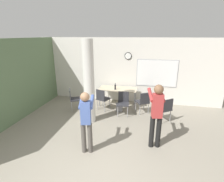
{
  "coord_description": "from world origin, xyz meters",
  "views": [
    {
      "loc": [
        0.95,
        -2.47,
        2.91
      ],
      "look_at": [
        -0.2,
        2.88,
        1.14
      ],
      "focal_mm": 28.0,
      "sensor_mm": 36.0,
      "label": 1
    }
  ],
  "objects_px": {
    "person_playing_side": "(157,111)",
    "bottle_on_table": "(115,87)",
    "folding_table": "(118,89)",
    "chair_table_left": "(102,98)",
    "chair_table_right": "(143,101)",
    "chair_table_front": "(123,102)",
    "chair_mid_room": "(165,108)",
    "chair_near_pillar": "(74,98)",
    "person_playing_front": "(86,118)"
  },
  "relations": [
    {
      "from": "chair_near_pillar",
      "to": "chair_table_left",
      "type": "relative_size",
      "value": 1.0
    },
    {
      "from": "bottle_on_table",
      "to": "person_playing_side",
      "type": "height_order",
      "value": "person_playing_side"
    },
    {
      "from": "chair_mid_room",
      "to": "chair_near_pillar",
      "type": "distance_m",
      "value": 3.49
    },
    {
      "from": "chair_mid_room",
      "to": "chair_table_left",
      "type": "height_order",
      "value": "same"
    },
    {
      "from": "chair_near_pillar",
      "to": "chair_table_left",
      "type": "xyz_separation_m",
      "value": [
        1.12,
        0.23,
        0.0
      ]
    },
    {
      "from": "chair_mid_room",
      "to": "chair_table_right",
      "type": "bearing_deg",
      "value": 145.44
    },
    {
      "from": "chair_table_front",
      "to": "chair_near_pillar",
      "type": "xyz_separation_m",
      "value": [
        -1.99,
        0.02,
        0.0
      ]
    },
    {
      "from": "chair_table_right",
      "to": "person_playing_side",
      "type": "relative_size",
      "value": 0.5
    },
    {
      "from": "bottle_on_table",
      "to": "chair_near_pillar",
      "type": "xyz_separation_m",
      "value": [
        -1.55,
        -0.69,
        -0.34
      ]
    },
    {
      "from": "folding_table",
      "to": "chair_near_pillar",
      "type": "distance_m",
      "value": 1.86
    },
    {
      "from": "folding_table",
      "to": "person_playing_front",
      "type": "relative_size",
      "value": 0.97
    },
    {
      "from": "chair_mid_room",
      "to": "person_playing_side",
      "type": "distance_m",
      "value": 1.64
    },
    {
      "from": "folding_table",
      "to": "chair_mid_room",
      "type": "relative_size",
      "value": 1.82
    },
    {
      "from": "chair_table_left",
      "to": "chair_table_right",
      "type": "bearing_deg",
      "value": -0.28
    },
    {
      "from": "bottle_on_table",
      "to": "person_playing_front",
      "type": "relative_size",
      "value": 0.17
    },
    {
      "from": "person_playing_side",
      "to": "folding_table",
      "type": "bearing_deg",
      "value": 119.11
    },
    {
      "from": "folding_table",
      "to": "chair_table_right",
      "type": "distance_m",
      "value": 1.28
    },
    {
      "from": "chair_table_front",
      "to": "chair_table_left",
      "type": "bearing_deg",
      "value": 163.62
    },
    {
      "from": "folding_table",
      "to": "bottle_on_table",
      "type": "height_order",
      "value": "bottle_on_table"
    },
    {
      "from": "person_playing_front",
      "to": "folding_table",
      "type": "bearing_deg",
      "value": 86.37
    },
    {
      "from": "chair_table_right",
      "to": "person_playing_side",
      "type": "xyz_separation_m",
      "value": [
        0.4,
        -2.04,
        0.52
      ]
    },
    {
      "from": "chair_table_front",
      "to": "person_playing_front",
      "type": "distance_m",
      "value": 2.5
    },
    {
      "from": "folding_table",
      "to": "chair_table_left",
      "type": "distance_m",
      "value": 0.84
    },
    {
      "from": "chair_table_right",
      "to": "chair_table_front",
      "type": "bearing_deg",
      "value": -161.15
    },
    {
      "from": "chair_near_pillar",
      "to": "chair_table_right",
      "type": "bearing_deg",
      "value": 4.75
    },
    {
      "from": "person_playing_front",
      "to": "person_playing_side",
      "type": "xyz_separation_m",
      "value": [
        1.7,
        0.6,
        0.07
      ]
    },
    {
      "from": "bottle_on_table",
      "to": "chair_table_left",
      "type": "distance_m",
      "value": 0.71
    },
    {
      "from": "chair_table_right",
      "to": "bottle_on_table",
      "type": "bearing_deg",
      "value": 158.46
    },
    {
      "from": "folding_table",
      "to": "chair_table_front",
      "type": "distance_m",
      "value": 0.98
    },
    {
      "from": "chair_table_right",
      "to": "chair_table_left",
      "type": "distance_m",
      "value": 1.61
    },
    {
      "from": "chair_table_right",
      "to": "person_playing_front",
      "type": "height_order",
      "value": "person_playing_front"
    },
    {
      "from": "chair_table_right",
      "to": "chair_mid_room",
      "type": "bearing_deg",
      "value": -34.56
    },
    {
      "from": "chair_mid_room",
      "to": "chair_table_front",
      "type": "height_order",
      "value": "same"
    },
    {
      "from": "folding_table",
      "to": "chair_mid_room",
      "type": "distance_m",
      "value": 2.19
    },
    {
      "from": "folding_table",
      "to": "chair_table_left",
      "type": "bearing_deg",
      "value": -129.07
    },
    {
      "from": "bottle_on_table",
      "to": "chair_table_front",
      "type": "distance_m",
      "value": 0.91
    },
    {
      "from": "chair_mid_room",
      "to": "folding_table",
      "type": "bearing_deg",
      "value": 147.85
    },
    {
      "from": "bottle_on_table",
      "to": "chair_table_front",
      "type": "xyz_separation_m",
      "value": [
        0.45,
        -0.71,
        -0.34
      ]
    },
    {
      "from": "person_playing_side",
      "to": "bottle_on_table",
      "type": "bearing_deg",
      "value": 122.23
    },
    {
      "from": "chair_table_left",
      "to": "person_playing_front",
      "type": "xyz_separation_m",
      "value": [
        0.31,
        -2.65,
        0.45
      ]
    },
    {
      "from": "chair_table_front",
      "to": "chair_table_right",
      "type": "bearing_deg",
      "value": 18.85
    },
    {
      "from": "chair_table_front",
      "to": "person_playing_side",
      "type": "xyz_separation_m",
      "value": [
        1.13,
        -1.79,
        0.52
      ]
    },
    {
      "from": "bottle_on_table",
      "to": "chair_near_pillar",
      "type": "height_order",
      "value": "bottle_on_table"
    },
    {
      "from": "bottle_on_table",
      "to": "person_playing_front",
      "type": "distance_m",
      "value": 3.11
    },
    {
      "from": "chair_table_left",
      "to": "person_playing_side",
      "type": "bearing_deg",
      "value": -45.58
    },
    {
      "from": "chair_mid_room",
      "to": "chair_table_front",
      "type": "xyz_separation_m",
      "value": [
        -1.49,
        0.27,
        0.0
      ]
    },
    {
      "from": "bottle_on_table",
      "to": "person_playing_front",
      "type": "height_order",
      "value": "person_playing_front"
    },
    {
      "from": "chair_mid_room",
      "to": "chair_table_right",
      "type": "distance_m",
      "value": 0.92
    },
    {
      "from": "folding_table",
      "to": "chair_table_right",
      "type": "relative_size",
      "value": 1.82
    },
    {
      "from": "folding_table",
      "to": "chair_table_right",
      "type": "height_order",
      "value": "chair_table_right"
    }
  ]
}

